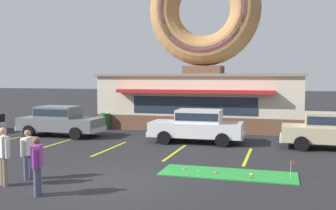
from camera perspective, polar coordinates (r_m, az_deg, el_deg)
The scene contains 20 objects.
ground_plane at distance 12.29m, azimuth -8.52°, elevation -10.96°, with size 160.00×160.00×0.00m, color #232326.
donut_shop_building at distance 25.18m, azimuth 5.18°, elevation 5.39°, with size 12.30×6.75×10.96m.
putting_mat at distance 13.20m, azimuth 8.68°, elevation -9.83°, with size 4.42×1.53×0.03m, color green.
mini_donut_near_left at distance 13.18m, azimuth 6.93°, elevation -9.69°, with size 0.13×0.13×0.04m, color #D8667F.
mini_donut_near_right at distance 13.63m, azimuth 2.42°, elevation -9.19°, with size 0.13×0.13×0.04m, color #D17F47.
mini_donut_mid_left at distance 13.12m, azimuth 12.01°, elevation -9.81°, with size 0.13×0.13×0.04m, color #E5C666.
mini_donut_mid_centre at distance 12.75m, azimuth 11.91°, elevation -10.22°, with size 0.13×0.13×0.04m, color brown.
golf_ball at distance 13.30m, azimuth 4.42°, elevation -9.53°, with size 0.04×0.04×0.04m, color white.
putting_flag_pin at distance 12.92m, azimuth 17.55°, elevation -8.36°, with size 0.13×0.01×0.55m.
car_grey at distance 21.83m, azimuth -15.41°, elevation -2.09°, with size 4.57×1.99×1.60m.
car_champagne at distance 18.70m, azimuth 22.79°, elevation -3.30°, with size 4.59×2.03×1.60m.
car_white at distance 18.98m, azimuth 4.26°, elevation -2.87°, with size 4.61×2.07×1.60m.
pedestrian_blue_sweater_man at distance 11.17m, azimuth -18.46°, elevation -8.01°, with size 0.35×0.57×1.60m.
pedestrian_hooded_kid at distance 12.50m, azimuth -22.77°, elevation -6.48°, with size 0.53×0.39×1.72m.
pedestrian_leather_jacket_man at distance 13.03m, azimuth -19.65°, elevation -6.46°, with size 0.28×0.59×1.55m.
trash_bin at distance 24.01m, azimuth -9.09°, elevation -2.33°, with size 0.57×0.57×0.97m.
parking_stripe_left at distance 19.09m, azimuth -16.69°, elevation -5.64°, with size 0.12×3.60×0.01m, color yellow.
parking_stripe_mid_left at distance 17.65m, azimuth -8.44°, elevation -6.30°, with size 0.12×3.60×0.01m, color yellow.
parking_stripe_centre at distance 16.64m, azimuth 1.05°, elevation -6.90°, with size 0.12×3.60×0.01m, color yellow.
parking_stripe_mid_right at distance 16.13m, azimuth 11.47°, elevation -7.33°, with size 0.12×3.60×0.01m, color yellow.
Camera 1 is at (5.00, -10.76, 3.20)m, focal length 42.00 mm.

